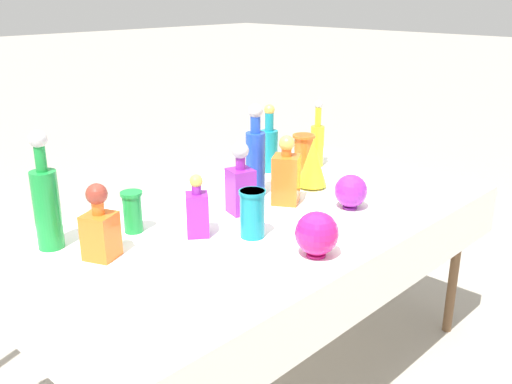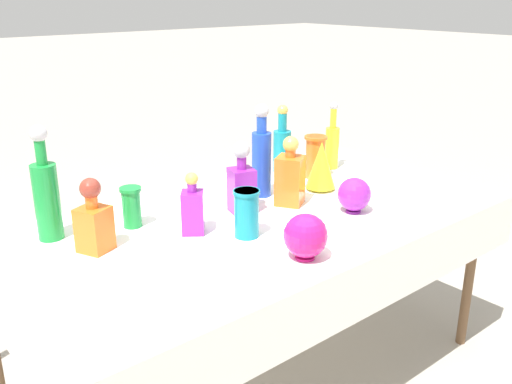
{
  "view_description": "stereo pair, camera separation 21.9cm",
  "coord_description": "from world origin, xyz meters",
  "px_view_note": "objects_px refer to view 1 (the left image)",
  "views": [
    {
      "loc": [
        -1.49,
        -1.44,
        1.6
      ],
      "look_at": [
        0.0,
        0.0,
        0.86
      ],
      "focal_mm": 40.0,
      "sensor_mm": 36.0,
      "label": 1
    },
    {
      "loc": [
        -1.33,
        -1.59,
        1.6
      ],
      "look_at": [
        0.0,
        0.0,
        0.86
      ],
      "focal_mm": 40.0,
      "sensor_mm": 36.0,
      "label": 2
    }
  ],
  "objects_px": {
    "tall_bottle_3": "(317,142)",
    "fluted_vase_0": "(312,163)",
    "tall_bottle_2": "(46,202)",
    "square_decanter_0": "(286,175)",
    "square_decanter_3": "(241,184)",
    "round_bowl_0": "(317,234)",
    "tall_bottle_1": "(255,157)",
    "square_decanter_2": "(100,227)",
    "tall_bottle_0": "(269,146)",
    "cardboard_box_behind_left": "(113,264)",
    "slender_vase_2": "(132,210)",
    "square_decanter_1": "(197,211)",
    "slender_vase_1": "(303,154)",
    "slender_vase_0": "(252,212)",
    "round_bowl_1": "(351,191)"
  },
  "relations": [
    {
      "from": "tall_bottle_3",
      "to": "fluted_vase_0",
      "type": "relative_size",
      "value": 1.52
    },
    {
      "from": "tall_bottle_2",
      "to": "square_decanter_0",
      "type": "bearing_deg",
      "value": -18.23
    },
    {
      "from": "square_decanter_3",
      "to": "round_bowl_0",
      "type": "xyz_separation_m",
      "value": [
        -0.1,
        -0.46,
        -0.04
      ]
    },
    {
      "from": "tall_bottle_3",
      "to": "fluted_vase_0",
      "type": "bearing_deg",
      "value": -145.35
    },
    {
      "from": "tall_bottle_1",
      "to": "square_decanter_0",
      "type": "relative_size",
      "value": 1.38
    },
    {
      "from": "tall_bottle_2",
      "to": "square_decanter_2",
      "type": "distance_m",
      "value": 0.22
    },
    {
      "from": "tall_bottle_0",
      "to": "cardboard_box_behind_left",
      "type": "distance_m",
      "value": 1.17
    },
    {
      "from": "tall_bottle_0",
      "to": "tall_bottle_2",
      "type": "height_order",
      "value": "tall_bottle_2"
    },
    {
      "from": "tall_bottle_0",
      "to": "square_decanter_0",
      "type": "bearing_deg",
      "value": -128.24
    },
    {
      "from": "square_decanter_2",
      "to": "square_decanter_3",
      "type": "bearing_deg",
      "value": -3.94
    },
    {
      "from": "square_decanter_3",
      "to": "slender_vase_2",
      "type": "bearing_deg",
      "value": 160.11
    },
    {
      "from": "square_decanter_1",
      "to": "slender_vase_1",
      "type": "relative_size",
      "value": 1.15
    },
    {
      "from": "tall_bottle_1",
      "to": "square_decanter_3",
      "type": "bearing_deg",
      "value": -152.02
    },
    {
      "from": "slender_vase_1",
      "to": "slender_vase_0",
      "type": "bearing_deg",
      "value": -154.47
    },
    {
      "from": "square_decanter_3",
      "to": "round_bowl_0",
      "type": "relative_size",
      "value": 1.87
    },
    {
      "from": "square_decanter_3",
      "to": "slender_vase_2",
      "type": "xyz_separation_m",
      "value": [
        -0.41,
        0.15,
        -0.04
      ]
    },
    {
      "from": "tall_bottle_1",
      "to": "square_decanter_1",
      "type": "height_order",
      "value": "tall_bottle_1"
    },
    {
      "from": "square_decanter_1",
      "to": "round_bowl_0",
      "type": "bearing_deg",
      "value": -68.46
    },
    {
      "from": "tall_bottle_3",
      "to": "slender_vase_0",
      "type": "height_order",
      "value": "tall_bottle_3"
    },
    {
      "from": "fluted_vase_0",
      "to": "round_bowl_0",
      "type": "bearing_deg",
      "value": -140.1
    },
    {
      "from": "square_decanter_2",
      "to": "cardboard_box_behind_left",
      "type": "bearing_deg",
      "value": 58.19
    },
    {
      "from": "slender_vase_0",
      "to": "tall_bottle_1",
      "type": "bearing_deg",
      "value": 42.59
    },
    {
      "from": "round_bowl_0",
      "to": "square_decanter_0",
      "type": "bearing_deg",
      "value": 52.64
    },
    {
      "from": "tall_bottle_2",
      "to": "round_bowl_1",
      "type": "height_order",
      "value": "tall_bottle_2"
    },
    {
      "from": "tall_bottle_0",
      "to": "slender_vase_2",
      "type": "bearing_deg",
      "value": -170.57
    },
    {
      "from": "cardboard_box_behind_left",
      "to": "tall_bottle_1",
      "type": "bearing_deg",
      "value": -81.63
    },
    {
      "from": "tall_bottle_0",
      "to": "slender_vase_0",
      "type": "distance_m",
      "value": 0.79
    },
    {
      "from": "cardboard_box_behind_left",
      "to": "slender_vase_1",
      "type": "bearing_deg",
      "value": -62.41
    },
    {
      "from": "slender_vase_1",
      "to": "tall_bottle_0",
      "type": "bearing_deg",
      "value": 108.52
    },
    {
      "from": "square_decanter_2",
      "to": "fluted_vase_0",
      "type": "relative_size",
      "value": 1.19
    },
    {
      "from": "tall_bottle_3",
      "to": "round_bowl_0",
      "type": "relative_size",
      "value": 2.14
    },
    {
      "from": "square_decanter_0",
      "to": "square_decanter_3",
      "type": "xyz_separation_m",
      "value": [
        -0.21,
        0.06,
        0.0
      ]
    },
    {
      "from": "tall_bottle_2",
      "to": "slender_vase_2",
      "type": "xyz_separation_m",
      "value": [
        0.27,
        -0.09,
        -0.08
      ]
    },
    {
      "from": "square_decanter_3",
      "to": "slender_vase_0",
      "type": "relative_size",
      "value": 1.66
    },
    {
      "from": "square_decanter_3",
      "to": "square_decanter_1",
      "type": "bearing_deg",
      "value": -169.78
    },
    {
      "from": "slender_vase_1",
      "to": "cardboard_box_behind_left",
      "type": "distance_m",
      "value": 1.3
    },
    {
      "from": "slender_vase_0",
      "to": "tall_bottle_3",
      "type": "bearing_deg",
      "value": 23.96
    },
    {
      "from": "tall_bottle_1",
      "to": "round_bowl_0",
      "type": "bearing_deg",
      "value": -117.21
    },
    {
      "from": "square_decanter_0",
      "to": "slender_vase_1",
      "type": "relative_size",
      "value": 1.44
    },
    {
      "from": "slender_vase_1",
      "to": "round_bowl_1",
      "type": "relative_size",
      "value": 1.42
    },
    {
      "from": "fluted_vase_0",
      "to": "cardboard_box_behind_left",
      "type": "height_order",
      "value": "fluted_vase_0"
    },
    {
      "from": "tall_bottle_3",
      "to": "square_decanter_1",
      "type": "bearing_deg",
      "value": -166.89
    },
    {
      "from": "square_decanter_3",
      "to": "fluted_vase_0",
      "type": "bearing_deg",
      "value": -1.41
    },
    {
      "from": "square_decanter_3",
      "to": "tall_bottle_3",
      "type": "bearing_deg",
      "value": 14.17
    },
    {
      "from": "square_decanter_3",
      "to": "round_bowl_1",
      "type": "height_order",
      "value": "square_decanter_3"
    },
    {
      "from": "square_decanter_1",
      "to": "slender_vase_1",
      "type": "distance_m",
      "value": 0.82
    },
    {
      "from": "square_decanter_1",
      "to": "slender_vase_1",
      "type": "xyz_separation_m",
      "value": [
        0.8,
        0.17,
        0.01
      ]
    },
    {
      "from": "tall_bottle_2",
      "to": "tall_bottle_3",
      "type": "bearing_deg",
      "value": -2.37
    },
    {
      "from": "square_decanter_3",
      "to": "round_bowl_1",
      "type": "distance_m",
      "value": 0.45
    },
    {
      "from": "fluted_vase_0",
      "to": "slender_vase_1",
      "type": "bearing_deg",
      "value": 52.74
    }
  ]
}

